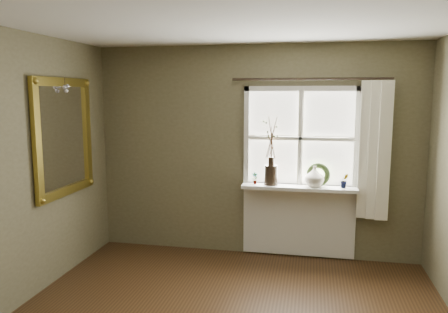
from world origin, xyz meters
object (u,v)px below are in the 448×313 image
dark_jug (271,175)px  gilt_mirror (64,137)px  cream_vase (314,176)px  wreath (318,177)px

dark_jug → gilt_mirror: bearing=-157.8°
cream_vase → wreath: size_ratio=0.87×
dark_jug → wreath: wreath is taller
wreath → gilt_mirror: 2.94m
wreath → gilt_mirror: bearing=-163.0°
cream_vase → wreath: bearing=41.7°
cream_vase → wreath: wreath is taller
dark_jug → gilt_mirror: (-2.18, -0.89, 0.51)m
wreath → dark_jug: bearing=-177.7°
gilt_mirror → cream_vase: bearing=18.3°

